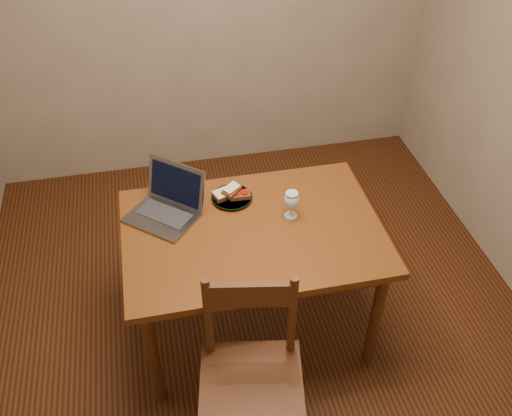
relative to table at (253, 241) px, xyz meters
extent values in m
cube|color=black|center=(0.02, 0.08, -0.66)|extent=(3.20, 3.20, 0.02)
cube|color=#56280E|center=(0.00, 0.00, 0.07)|extent=(1.30, 0.90, 0.04)
cylinder|color=#351E0B|center=(-0.57, -0.37, -0.30)|extent=(0.06, 0.06, 0.70)
cylinder|color=#351E0B|center=(0.57, -0.37, -0.30)|extent=(0.06, 0.06, 0.70)
cylinder|color=#351E0B|center=(-0.57, 0.37, -0.30)|extent=(0.06, 0.06, 0.70)
cylinder|color=#351E0B|center=(0.57, 0.37, -0.30)|extent=(0.06, 0.06, 0.70)
cube|color=#351E0B|center=(-0.15, -0.69, -0.19)|extent=(0.52, 0.51, 0.04)
cube|color=#351E0B|center=(-0.12, -0.52, 0.21)|extent=(0.37, 0.10, 0.13)
cylinder|color=black|center=(-0.06, 0.25, 0.09)|extent=(0.22, 0.22, 0.02)
cube|color=slate|center=(-0.44, 0.17, 0.09)|extent=(0.41, 0.40, 0.02)
cube|color=slate|center=(-0.34, 0.29, 0.21)|extent=(0.30, 0.28, 0.23)
cube|color=black|center=(-0.34, 0.29, 0.21)|extent=(0.26, 0.23, 0.19)
camera|label=1|loc=(-0.42, -2.07, 2.03)|focal=40.00mm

